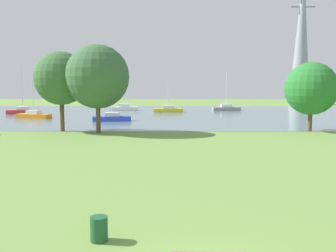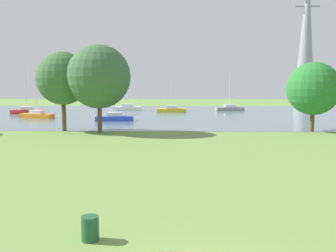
{
  "view_description": "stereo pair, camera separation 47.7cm",
  "coord_description": "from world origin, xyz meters",
  "px_view_note": "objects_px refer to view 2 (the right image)",
  "views": [
    {
      "loc": [
        -0.87,
        -8.81,
        5.08
      ],
      "look_at": [
        -1.28,
        21.5,
        1.55
      ],
      "focal_mm": 41.32,
      "sensor_mm": 36.0,
      "label": 1
    },
    {
      "loc": [
        -0.39,
        -8.79,
        5.08
      ],
      "look_at": [
        -1.28,
        21.5,
        1.55
      ],
      "focal_mm": 41.32,
      "sensor_mm": 36.0,
      "label": 2
    }
  ],
  "objects_px": {
    "litter_bin": "(90,228)",
    "electricity_pylon": "(306,35)",
    "sailboat_orange": "(37,115)",
    "sailboat_gray": "(230,108)",
    "sailboat_red": "(27,111)",
    "tree_west_far": "(99,77)",
    "tree_west_near": "(313,89)",
    "sailboat_white": "(127,108)",
    "sailboat_yellow": "(172,109)",
    "tree_mid_shore": "(63,78)",
    "sailboat_blue": "(115,117)"
  },
  "relations": [
    {
      "from": "litter_bin",
      "to": "electricity_pylon",
      "type": "bearing_deg",
      "value": 67.76
    },
    {
      "from": "sailboat_blue",
      "to": "tree_west_far",
      "type": "bearing_deg",
      "value": -87.77
    },
    {
      "from": "sailboat_blue",
      "to": "tree_west_near",
      "type": "height_order",
      "value": "sailboat_blue"
    },
    {
      "from": "tree_mid_shore",
      "to": "sailboat_orange",
      "type": "bearing_deg",
      "value": 120.15
    },
    {
      "from": "sailboat_white",
      "to": "tree_mid_shore",
      "type": "bearing_deg",
      "value": -95.4
    },
    {
      "from": "sailboat_red",
      "to": "tree_mid_shore",
      "type": "distance_m",
      "value": 24.85
    },
    {
      "from": "sailboat_red",
      "to": "electricity_pylon",
      "type": "relative_size",
      "value": 0.27
    },
    {
      "from": "sailboat_orange",
      "to": "sailboat_white",
      "type": "bearing_deg",
      "value": 54.75
    },
    {
      "from": "sailboat_gray",
      "to": "sailboat_yellow",
      "type": "bearing_deg",
      "value": -161.36
    },
    {
      "from": "sailboat_orange",
      "to": "electricity_pylon",
      "type": "bearing_deg",
      "value": 34.71
    },
    {
      "from": "sailboat_red",
      "to": "sailboat_yellow",
      "type": "relative_size",
      "value": 1.28
    },
    {
      "from": "sailboat_yellow",
      "to": "sailboat_blue",
      "type": "xyz_separation_m",
      "value": [
        -7.03,
        -14.52,
        0.01
      ]
    },
    {
      "from": "tree_west_near",
      "to": "litter_bin",
      "type": "bearing_deg",
      "value": -120.61
    },
    {
      "from": "sailboat_yellow",
      "to": "tree_mid_shore",
      "type": "xyz_separation_m",
      "value": [
        -10.52,
        -24.62,
        4.89
      ]
    },
    {
      "from": "sailboat_orange",
      "to": "tree_mid_shore",
      "type": "bearing_deg",
      "value": -59.85
    },
    {
      "from": "sailboat_white",
      "to": "electricity_pylon",
      "type": "distance_m",
      "value": 42.64
    },
    {
      "from": "sailboat_yellow",
      "to": "sailboat_blue",
      "type": "height_order",
      "value": "sailboat_blue"
    },
    {
      "from": "sailboat_red",
      "to": "sailboat_blue",
      "type": "distance_m",
      "value": 19.2
    },
    {
      "from": "sailboat_gray",
      "to": "tree_west_near",
      "type": "relative_size",
      "value": 0.96
    },
    {
      "from": "sailboat_white",
      "to": "tree_west_far",
      "type": "relative_size",
      "value": 0.67
    },
    {
      "from": "tree_west_far",
      "to": "tree_west_near",
      "type": "distance_m",
      "value": 21.44
    },
    {
      "from": "tree_mid_shore",
      "to": "tree_west_near",
      "type": "relative_size",
      "value": 1.15
    },
    {
      "from": "litter_bin",
      "to": "sailboat_white",
      "type": "xyz_separation_m",
      "value": [
        -6.27,
        55.64,
        0.05
      ]
    },
    {
      "from": "sailboat_gray",
      "to": "sailboat_white",
      "type": "bearing_deg",
      "value": 178.49
    },
    {
      "from": "sailboat_orange",
      "to": "sailboat_gray",
      "type": "height_order",
      "value": "sailboat_gray"
    },
    {
      "from": "sailboat_red",
      "to": "sailboat_blue",
      "type": "bearing_deg",
      "value": -34.8
    },
    {
      "from": "sailboat_yellow",
      "to": "litter_bin",
      "type": "bearing_deg",
      "value": -91.73
    },
    {
      "from": "tree_west_far",
      "to": "sailboat_blue",
      "type": "bearing_deg",
      "value": 92.23
    },
    {
      "from": "sailboat_white",
      "to": "tree_west_far",
      "type": "distance_m",
      "value": 30.11
    },
    {
      "from": "sailboat_blue",
      "to": "electricity_pylon",
      "type": "distance_m",
      "value": 52.32
    },
    {
      "from": "sailboat_red",
      "to": "sailboat_white",
      "type": "relative_size",
      "value": 1.37
    },
    {
      "from": "sailboat_white",
      "to": "tree_west_near",
      "type": "height_order",
      "value": "tree_west_near"
    },
    {
      "from": "tree_west_far",
      "to": "tree_west_near",
      "type": "relative_size",
      "value": 1.23
    },
    {
      "from": "sailboat_white",
      "to": "electricity_pylon",
      "type": "relative_size",
      "value": 0.2
    },
    {
      "from": "sailboat_white",
      "to": "sailboat_blue",
      "type": "relative_size",
      "value": 0.81
    },
    {
      "from": "litter_bin",
      "to": "sailboat_white",
      "type": "height_order",
      "value": "sailboat_white"
    },
    {
      "from": "sailboat_orange",
      "to": "tree_west_near",
      "type": "xyz_separation_m",
      "value": [
        33.13,
        -13.14,
        3.88
      ]
    },
    {
      "from": "electricity_pylon",
      "to": "sailboat_gray",
      "type": "bearing_deg",
      "value": -135.71
    },
    {
      "from": "sailboat_yellow",
      "to": "sailboat_orange",
      "type": "bearing_deg",
      "value": -148.9
    },
    {
      "from": "litter_bin",
      "to": "sailboat_yellow",
      "type": "relative_size",
      "value": 0.13
    },
    {
      "from": "sailboat_blue",
      "to": "electricity_pylon",
      "type": "relative_size",
      "value": 0.24
    },
    {
      "from": "sailboat_orange",
      "to": "sailboat_yellow",
      "type": "bearing_deg",
      "value": 31.1
    },
    {
      "from": "sailboat_gray",
      "to": "litter_bin",
      "type": "bearing_deg",
      "value": -101.82
    },
    {
      "from": "sailboat_blue",
      "to": "tree_west_far",
      "type": "xyz_separation_m",
      "value": [
        0.44,
        -11.3,
        5.04
      ]
    },
    {
      "from": "sailboat_red",
      "to": "sailboat_yellow",
      "type": "height_order",
      "value": "sailboat_red"
    },
    {
      "from": "litter_bin",
      "to": "tree_mid_shore",
      "type": "bearing_deg",
      "value": 108.23
    },
    {
      "from": "sailboat_red",
      "to": "tree_west_near",
      "type": "height_order",
      "value": "sailboat_red"
    },
    {
      "from": "tree_west_near",
      "to": "sailboat_orange",
      "type": "bearing_deg",
      "value": 158.37
    },
    {
      "from": "tree_mid_shore",
      "to": "electricity_pylon",
      "type": "xyz_separation_m",
      "value": [
        38.84,
        45.87,
        9.54
      ]
    },
    {
      "from": "sailboat_blue",
      "to": "tree_west_near",
      "type": "distance_m",
      "value": 24.16
    }
  ]
}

